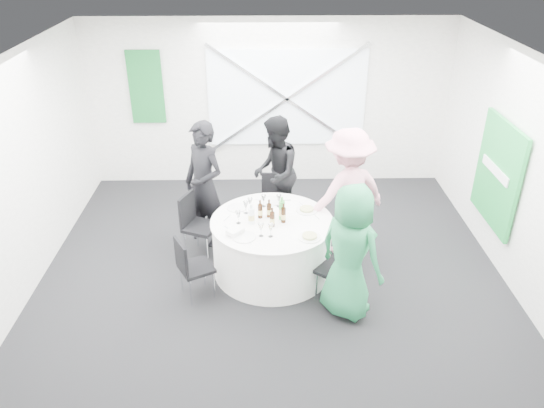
{
  "coord_description": "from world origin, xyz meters",
  "views": [
    {
      "loc": [
        -0.11,
        -5.58,
        4.12
      ],
      "look_at": [
        0.0,
        0.2,
        1.0
      ],
      "focal_mm": 35.0,
      "sensor_mm": 36.0,
      "label": 1
    }
  ],
  "objects_px": {
    "chair_front_left": "(190,264)",
    "person_woman_green": "(350,252)",
    "chair_back_right": "(349,221)",
    "chair_front_right": "(341,267)",
    "person_man_back": "(275,173)",
    "green_water_bottle": "(282,210)",
    "clear_water_bottle": "(251,216)",
    "chair_back": "(274,199)",
    "person_man_back_left": "(204,184)",
    "person_woman_pink": "(347,193)",
    "chair_back_left": "(195,220)",
    "banquet_table": "(272,246)"
  },
  "relations": [
    {
      "from": "chair_front_left",
      "to": "person_woman_green",
      "type": "relative_size",
      "value": 0.5
    },
    {
      "from": "chair_back_right",
      "to": "chair_front_right",
      "type": "bearing_deg",
      "value": -33.16
    },
    {
      "from": "person_man_back",
      "to": "green_water_bottle",
      "type": "relative_size",
      "value": 5.42
    },
    {
      "from": "clear_water_bottle",
      "to": "chair_back",
      "type": "bearing_deg",
      "value": 74.28
    },
    {
      "from": "person_man_back",
      "to": "clear_water_bottle",
      "type": "xyz_separation_m",
      "value": [
        -0.33,
        -1.29,
        0.02
      ]
    },
    {
      "from": "chair_back",
      "to": "person_woman_green",
      "type": "distance_m",
      "value": 2.08
    },
    {
      "from": "chair_back_right",
      "to": "person_man_back_left",
      "type": "xyz_separation_m",
      "value": [
        -1.96,
        0.4,
        0.36
      ]
    },
    {
      "from": "person_man_back",
      "to": "green_water_bottle",
      "type": "bearing_deg",
      "value": 5.86
    },
    {
      "from": "chair_back_right",
      "to": "person_man_back",
      "type": "distance_m",
      "value": 1.33
    },
    {
      "from": "clear_water_bottle",
      "to": "person_woman_pink",
      "type": "bearing_deg",
      "value": 22.29
    },
    {
      "from": "person_woman_pink",
      "to": "person_man_back_left",
      "type": "bearing_deg",
      "value": -33.85
    },
    {
      "from": "chair_front_right",
      "to": "chair_back_right",
      "type": "bearing_deg",
      "value": -154.95
    },
    {
      "from": "person_man_back_left",
      "to": "green_water_bottle",
      "type": "distance_m",
      "value": 1.28
    },
    {
      "from": "chair_back_left",
      "to": "chair_front_right",
      "type": "distance_m",
      "value": 2.12
    },
    {
      "from": "chair_back_right",
      "to": "person_woman_pink",
      "type": "height_order",
      "value": "person_woman_pink"
    },
    {
      "from": "chair_front_left",
      "to": "clear_water_bottle",
      "type": "xyz_separation_m",
      "value": [
        0.73,
        0.48,
        0.39
      ]
    },
    {
      "from": "chair_back_right",
      "to": "person_man_back_left",
      "type": "height_order",
      "value": "person_man_back_left"
    },
    {
      "from": "person_woman_green",
      "to": "chair_front_right",
      "type": "bearing_deg",
      "value": -29.18
    },
    {
      "from": "chair_back",
      "to": "chair_back_right",
      "type": "xyz_separation_m",
      "value": [
        0.99,
        -0.68,
        0.02
      ]
    },
    {
      "from": "green_water_bottle",
      "to": "chair_front_right",
      "type": "bearing_deg",
      "value": -45.08
    },
    {
      "from": "chair_back_left",
      "to": "person_man_back",
      "type": "bearing_deg",
      "value": -31.22
    },
    {
      "from": "chair_back_right",
      "to": "green_water_bottle",
      "type": "relative_size",
      "value": 2.91
    },
    {
      "from": "person_man_back_left",
      "to": "person_woman_green",
      "type": "distance_m",
      "value": 2.4
    },
    {
      "from": "chair_front_right",
      "to": "clear_water_bottle",
      "type": "xyz_separation_m",
      "value": [
        -1.06,
        0.58,
        0.38
      ]
    },
    {
      "from": "clear_water_bottle",
      "to": "chair_front_left",
      "type": "bearing_deg",
      "value": -146.75
    },
    {
      "from": "chair_back_right",
      "to": "person_man_back_left",
      "type": "relative_size",
      "value": 0.51
    },
    {
      "from": "chair_back_left",
      "to": "banquet_table",
      "type": "bearing_deg",
      "value": -90.0
    },
    {
      "from": "chair_back_right",
      "to": "chair_front_left",
      "type": "distance_m",
      "value": 2.23
    },
    {
      "from": "chair_back_left",
      "to": "person_woman_green",
      "type": "xyz_separation_m",
      "value": [
        1.89,
        -1.27,
        0.3
      ]
    },
    {
      "from": "chair_back_right",
      "to": "chair_front_left",
      "type": "bearing_deg",
      "value": -85.67
    },
    {
      "from": "chair_front_left",
      "to": "person_man_back",
      "type": "height_order",
      "value": "person_man_back"
    },
    {
      "from": "chair_back_left",
      "to": "chair_back_right",
      "type": "height_order",
      "value": "chair_back_right"
    },
    {
      "from": "chair_back_right",
      "to": "chair_front_left",
      "type": "height_order",
      "value": "chair_back_right"
    },
    {
      "from": "chair_front_right",
      "to": "green_water_bottle",
      "type": "xyz_separation_m",
      "value": [
        -0.68,
        0.68,
        0.4
      ]
    },
    {
      "from": "person_woman_green",
      "to": "person_man_back",
      "type": "bearing_deg",
      "value": -25.05
    },
    {
      "from": "chair_front_right",
      "to": "chair_back_left",
      "type": "bearing_deg",
      "value": -81.79
    },
    {
      "from": "chair_front_right",
      "to": "clear_water_bottle",
      "type": "relative_size",
      "value": 3.09
    },
    {
      "from": "chair_front_right",
      "to": "green_water_bottle",
      "type": "relative_size",
      "value": 2.69
    },
    {
      "from": "chair_back_left",
      "to": "chair_front_left",
      "type": "distance_m",
      "value": 0.97
    },
    {
      "from": "person_man_back_left",
      "to": "clear_water_bottle",
      "type": "height_order",
      "value": "person_man_back_left"
    },
    {
      "from": "person_man_back",
      "to": "banquet_table",
      "type": "bearing_deg",
      "value": 0.0
    },
    {
      "from": "chair_front_left",
      "to": "banquet_table",
      "type": "bearing_deg",
      "value": -90.0
    },
    {
      "from": "banquet_table",
      "to": "person_man_back_left",
      "type": "distance_m",
      "value": 1.31
    },
    {
      "from": "chair_back_left",
      "to": "chair_front_right",
      "type": "height_order",
      "value": "chair_back_left"
    },
    {
      "from": "person_woman_pink",
      "to": "green_water_bottle",
      "type": "distance_m",
      "value": 0.98
    },
    {
      "from": "chair_front_right",
      "to": "chair_front_left",
      "type": "height_order",
      "value": "chair_front_right"
    },
    {
      "from": "chair_front_right",
      "to": "person_woman_green",
      "type": "height_order",
      "value": "person_woman_green"
    },
    {
      "from": "chair_back_left",
      "to": "person_man_back_left",
      "type": "xyz_separation_m",
      "value": [
        0.11,
        0.34,
        0.37
      ]
    },
    {
      "from": "green_water_bottle",
      "to": "person_man_back",
      "type": "bearing_deg",
      "value": 92.5
    },
    {
      "from": "person_man_back_left",
      "to": "person_man_back",
      "type": "xyz_separation_m",
      "value": [
        0.99,
        0.46,
        -0.05
      ]
    }
  ]
}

